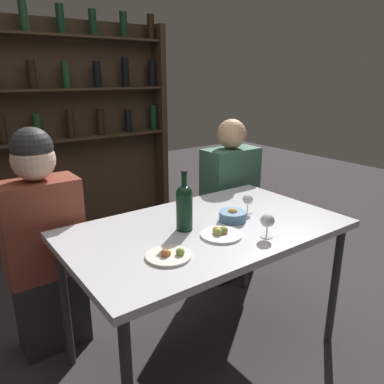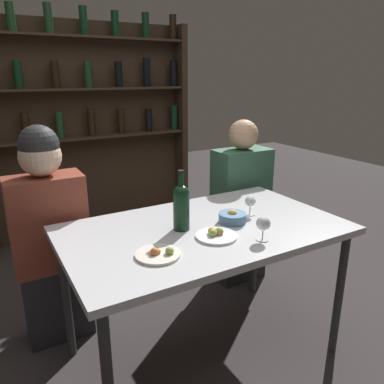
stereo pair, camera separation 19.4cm
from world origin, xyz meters
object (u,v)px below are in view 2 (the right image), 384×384
object	(u,v)px
food_plate_0	(216,235)
seated_person_left	(50,239)
wine_glass_1	(263,224)
food_plate_1	(159,254)
wine_glass_0	(250,202)
seated_person_right	(240,207)
wine_bottle	(181,205)
snack_bowl	(232,217)

from	to	relation	value
food_plate_0	seated_person_left	world-z (taller)	seated_person_left
wine_glass_1	food_plate_1	bearing A→B (deg)	168.59
wine_glass_0	wine_glass_1	world-z (taller)	wine_glass_1
wine_glass_0	food_plate_1	distance (m)	0.67
wine_glass_0	wine_glass_1	bearing A→B (deg)	-118.30
wine_glass_1	seated_person_right	distance (m)	1.03
wine_bottle	food_plate_1	world-z (taller)	wine_bottle
wine_glass_1	food_plate_0	xyz separation A→B (m)	(-0.17, 0.14, -0.07)
wine_bottle	food_plate_1	bearing A→B (deg)	-137.53
wine_glass_0	seated_person_left	bearing A→B (deg)	150.05
seated_person_right	food_plate_1	bearing A→B (deg)	-143.42
snack_bowl	seated_person_right	distance (m)	0.82
wine_glass_0	snack_bowl	world-z (taller)	wine_glass_0
food_plate_0	seated_person_left	distance (m)	0.97
food_plate_0	seated_person_left	xyz separation A→B (m)	(-0.64, 0.71, -0.16)
snack_bowl	wine_glass_1	bearing A→B (deg)	-91.76
seated_person_left	seated_person_right	distance (m)	1.33
seated_person_right	snack_bowl	bearing A→B (deg)	-130.76
food_plate_1	seated_person_left	xyz separation A→B (m)	(-0.32, 0.75, -0.15)
wine_bottle	food_plate_1	distance (m)	0.32
wine_bottle	wine_glass_1	world-z (taller)	wine_bottle
wine_glass_1	seated_person_left	world-z (taller)	seated_person_left
wine_bottle	wine_glass_0	bearing A→B (deg)	-1.23
wine_glass_1	food_plate_1	xyz separation A→B (m)	(-0.48, 0.10, -0.07)
wine_glass_1	snack_bowl	world-z (taller)	wine_glass_1
wine_glass_0	seated_person_left	world-z (taller)	seated_person_left
wine_bottle	seated_person_left	world-z (taller)	seated_person_left
wine_glass_0	seated_person_left	size ratio (longest dim) A/B	0.08
wine_glass_0	snack_bowl	xyz separation A→B (m)	(-0.15, -0.04, -0.04)
wine_glass_0	wine_glass_1	size ratio (longest dim) A/B	0.91
food_plate_0	wine_glass_0	bearing A→B (deg)	25.48
wine_glass_1	seated_person_right	bearing A→B (deg)	58.30
food_plate_0	food_plate_1	distance (m)	0.32
food_plate_0	seated_person_left	bearing A→B (deg)	131.99
food_plate_0	snack_bowl	distance (m)	0.21
food_plate_0	seated_person_right	bearing A→B (deg)	45.79
snack_bowl	seated_person_left	size ratio (longest dim) A/B	0.11
food_plate_0	food_plate_1	world-z (taller)	food_plate_0
food_plate_1	snack_bowl	size ratio (longest dim) A/B	1.36
wine_glass_1	food_plate_0	world-z (taller)	wine_glass_1
wine_bottle	seated_person_left	distance (m)	0.81
food_plate_1	snack_bowl	world-z (taller)	snack_bowl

